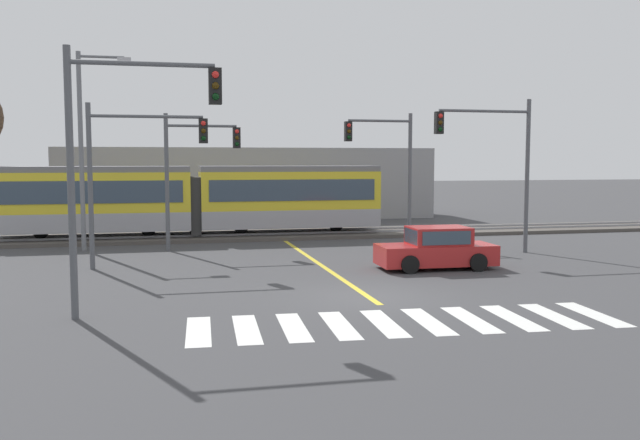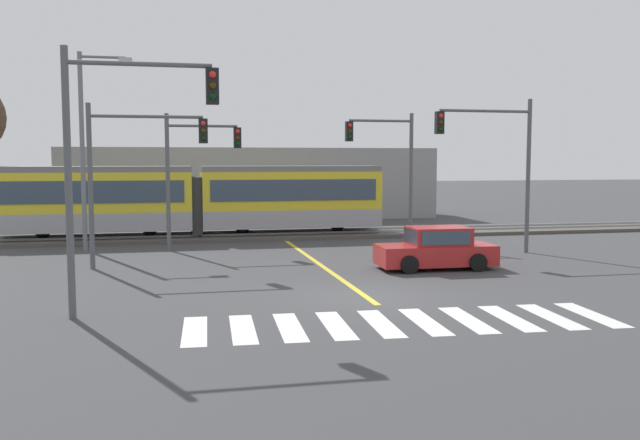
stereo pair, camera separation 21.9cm
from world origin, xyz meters
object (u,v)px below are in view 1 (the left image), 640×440
Objects in this scene: traffic_light_far_right at (388,158)px; traffic_light_near_left at (121,141)px; traffic_light_mid_left at (132,159)px; street_lamp_west at (86,138)px; light_rail_tram at (195,198)px; traffic_light_mid_right at (497,152)px; traffic_light_far_left at (192,162)px; sedan_crossing at (436,249)px.

traffic_light_far_right is 0.91× the size of traffic_light_near_left.
traffic_light_mid_left is 5.79m from street_lamp_west.
street_lamp_west is at bearing -143.77° from light_rail_tram.
traffic_light_far_right is 0.94× the size of traffic_light_mid_right.
traffic_light_mid_right is at bearing -17.60° from traffic_light_far_left.
street_lamp_west is (-4.42, 0.88, 1.00)m from traffic_light_far_left.
traffic_light_far_right is 16.88m from traffic_light_near_left.
traffic_light_mid_right reaches higher than traffic_light_mid_left.
light_rail_tram is at bearing 36.23° from street_lamp_west.
traffic_light_near_left is 7.95m from traffic_light_mid_left.
traffic_light_mid_left reaches higher than light_rail_tram.
traffic_light_mid_left is at bearing 166.05° from sedan_crossing.
traffic_light_mid_right is (12.03, -8.22, 2.19)m from light_rail_tram.
traffic_light_mid_left reaches higher than sedan_crossing.
traffic_light_far_left is at bearing 79.89° from traffic_light_near_left.
traffic_light_near_left reaches higher than light_rail_tram.
light_rail_tram is 9.32m from traffic_light_mid_left.
sedan_crossing is at bearing -13.95° from traffic_light_mid_left.
traffic_light_near_left is at bearing -153.29° from sedan_crossing.
sedan_crossing is 11.36m from traffic_light_far_left.
traffic_light_mid_right is at bearing 30.28° from traffic_light_near_left.
sedan_crossing is at bearing -141.43° from traffic_light_mid_right.
traffic_light_mid_left is 1.01× the size of traffic_light_far_left.
street_lamp_west reaches higher than sedan_crossing.
traffic_light_far_right is at bearing 22.68° from traffic_light_mid_left.
traffic_light_far_right is 1.02× the size of traffic_light_mid_left.
traffic_light_mid_left is 5.00m from traffic_light_far_left.
traffic_light_near_left is (-11.18, -12.65, 0.38)m from traffic_light_far_right.
traffic_light_mid_right is 0.76× the size of street_lamp_west.
traffic_light_far_right is 12.21m from traffic_light_mid_left.
traffic_light_near_left is at bearing -89.32° from traffic_light_mid_left.
traffic_light_far_left is (-0.27, -4.32, 1.78)m from light_rail_tram.
traffic_light_far_right is at bearing 85.00° from sedan_crossing.
traffic_light_near_left is at bearing -100.11° from traffic_light_far_left.
street_lamp_west is at bearing 177.41° from traffic_light_far_right.
traffic_light_near_left is at bearing -98.43° from light_rail_tram.
light_rail_tram is 3.12× the size of traffic_light_mid_left.
traffic_light_mid_right is at bearing -15.96° from street_lamp_west.
traffic_light_far_right reaches higher than traffic_light_mid_left.
traffic_light_far_left is (2.30, 4.43, -0.12)m from traffic_light_mid_left.
traffic_light_far_left is at bearing 162.40° from traffic_light_mid_right.
traffic_light_far_right reaches higher than light_rail_tram.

